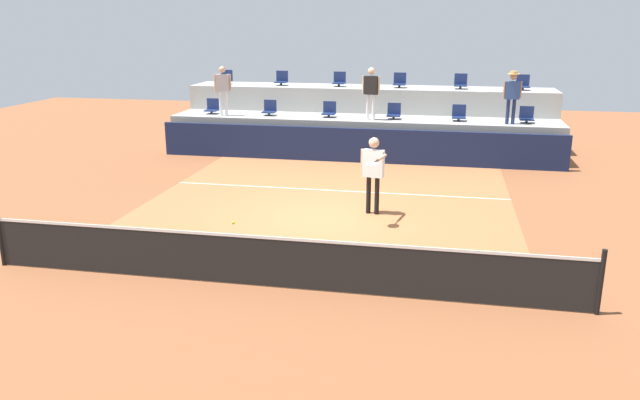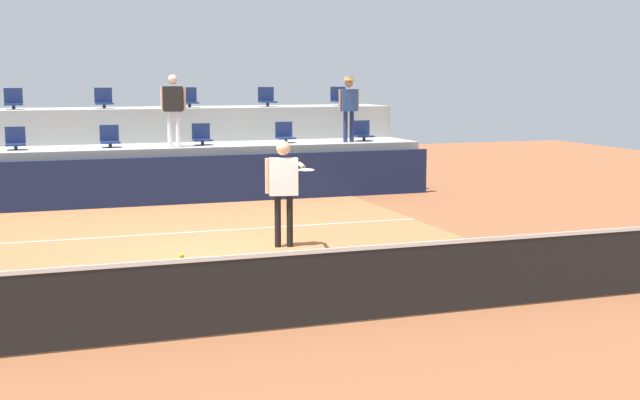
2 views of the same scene
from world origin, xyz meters
TOP-DOWN VIEW (x-y plane):
  - ground_plane at (0.00, 0.00)m, footprint 40.00×40.00m
  - court_inner_paint at (0.00, 1.00)m, footprint 9.00×10.00m
  - court_service_line at (0.00, 2.40)m, footprint 9.00×0.06m
  - tennis_net at (0.00, -4.00)m, footprint 10.48×0.08m
  - sponsor_backboard at (0.00, 6.00)m, footprint 13.00×0.16m
  - seating_tier_lower at (0.00, 7.30)m, footprint 13.00×1.80m
  - seating_tier_upper at (0.00, 9.10)m, footprint 13.00×1.80m
  - stadium_chair_lower_left at (-3.19, 7.23)m, footprint 0.44×0.40m
  - stadium_chair_lower_mid_left at (-1.11, 7.23)m, footprint 0.44×0.40m
  - stadium_chair_lower_mid_right at (1.07, 7.23)m, footprint 0.44×0.40m
  - stadium_chair_lower_right at (3.19, 7.23)m, footprint 0.44×0.40m
  - stadium_chair_lower_far_right at (5.30, 7.23)m, footprint 0.44×0.40m
  - stadium_chair_upper_left at (-3.23, 9.03)m, footprint 0.44×0.40m
  - stadium_chair_upper_mid_left at (-1.07, 9.03)m, footprint 0.44×0.40m
  - stadium_chair_upper_mid_right at (1.10, 9.03)m, footprint 0.44×0.40m
  - stadium_chair_upper_right at (3.22, 9.03)m, footprint 0.44×0.40m
  - stadium_chair_upper_far_right at (5.30, 9.03)m, footprint 0.44×0.40m
  - tennis_player at (1.17, 0.52)m, footprint 0.62×1.31m
  - spectator_in_grey at (0.34, 6.85)m, footprint 0.59×0.26m
  - spectator_with_hat at (4.76, 6.85)m, footprint 0.57×0.42m
  - tennis_ball at (-1.13, -2.72)m, footprint 0.07×0.07m

SIDE VIEW (x-z plane):
  - ground_plane at x=0.00m, z-range 0.00..0.00m
  - court_inner_paint at x=0.00m, z-range 0.00..0.01m
  - court_service_line at x=0.00m, z-range 0.01..0.01m
  - tennis_net at x=0.00m, z-range -0.04..1.03m
  - sponsor_backboard at x=0.00m, z-range 0.00..1.10m
  - seating_tier_lower at x=0.00m, z-range 0.00..1.25m
  - tennis_ball at x=-1.13m, z-range 0.64..0.71m
  - seating_tier_upper at x=0.00m, z-range 0.00..2.10m
  - tennis_player at x=1.17m, z-range 0.22..2.04m
  - stadium_chair_lower_left at x=-3.19m, z-range 1.20..1.72m
  - stadium_chair_lower_mid_left at x=-1.11m, z-range 1.20..1.72m
  - stadium_chair_lower_mid_right at x=1.07m, z-range 1.20..1.72m
  - stadium_chair_lower_right at x=3.19m, z-range 1.20..1.72m
  - stadium_chair_lower_far_right at x=5.30m, z-range 1.20..1.72m
  - spectator_with_hat at x=4.76m, z-range 1.42..3.07m
  - spectator_in_grey at x=0.34m, z-range 1.42..3.12m
  - stadium_chair_upper_left at x=-3.23m, z-range 2.05..2.57m
  - stadium_chair_upper_mid_left at x=-1.07m, z-range 2.05..2.57m
  - stadium_chair_upper_mid_right at x=1.10m, z-range 2.05..2.57m
  - stadium_chair_upper_right at x=3.22m, z-range 2.05..2.57m
  - stadium_chair_upper_far_right at x=5.30m, z-range 2.05..2.57m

